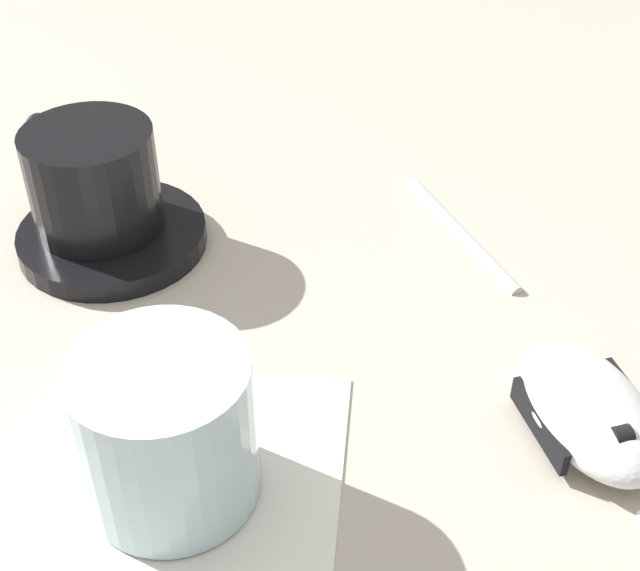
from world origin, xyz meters
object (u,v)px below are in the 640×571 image
Objects in this scene: drinking_glass at (166,430)px; pen at (459,226)px; coffee_cup at (91,178)px; computer_mouse at (588,409)px; saucer at (113,236)px.

pen is (0.21, 0.16, -0.04)m from drinking_glass.
coffee_cup is at bearing 165.43° from pen.
drinking_glass is at bearing 173.79° from computer_mouse.
saucer is 0.23m from pen.
computer_mouse is 0.70× the size of pen.
saucer is 0.04m from coffee_cup.
pen is (0.01, 0.18, -0.01)m from computer_mouse.
saucer is at bearing 91.39° from drinking_glass.
pen is at bearing 36.22° from drinking_glass.
computer_mouse is (0.21, -0.23, 0.01)m from saucer.
drinking_glass is (-0.20, 0.02, 0.03)m from computer_mouse.
drinking_glass reaches higher than computer_mouse.
pen is at bearing -13.00° from saucer.
drinking_glass reaches higher than pen.
computer_mouse is at bearing -6.21° from drinking_glass.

